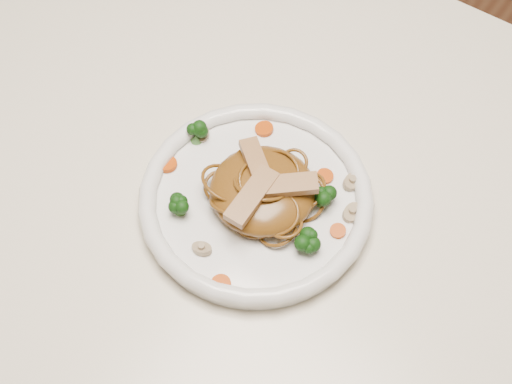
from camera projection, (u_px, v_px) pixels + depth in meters
The scene contains 20 objects.
ground at pixel (256, 378), 1.44m from camera, with size 4.00×4.00×0.00m, color brown.
table at pixel (256, 222), 0.89m from camera, with size 1.20×0.80×0.75m.
plate at pixel (256, 203), 0.78m from camera, with size 0.26×0.26×0.02m, color white.
noodle_mound at pixel (263, 190), 0.75m from camera, with size 0.12×0.12×0.04m, color brown.
chicken_a at pixel (285, 185), 0.73m from camera, with size 0.07×0.02×0.01m, color tan.
chicken_b at pixel (257, 164), 0.75m from camera, with size 0.06×0.02×0.01m, color tan.
chicken_c at pixel (252, 196), 0.72m from camera, with size 0.07×0.02×0.01m, color tan.
broccoli_0 at pixel (323, 194), 0.75m from camera, with size 0.03×0.03×0.03m, color #123D0C, non-canonical shape.
broccoli_1 at pixel (195, 132), 0.80m from camera, with size 0.03×0.03×0.03m, color #123D0C, non-canonical shape.
broccoli_2 at pixel (179, 204), 0.75m from camera, with size 0.03×0.03×0.03m, color #123D0C, non-canonical shape.
broccoli_3 at pixel (308, 241), 0.73m from camera, with size 0.02×0.02×0.03m, color #123D0C, non-canonical shape.
carrot_0 at pixel (325, 176), 0.78m from camera, with size 0.02×0.02×0.01m, color #B23806.
carrot_1 at pixel (167, 164), 0.79m from camera, with size 0.02×0.02×0.01m, color #B23806.
carrot_2 at pixel (338, 231), 0.74m from camera, with size 0.02×0.02×0.01m, color #B23806.
carrot_3 at pixel (264, 129), 0.82m from camera, with size 0.02×0.02×0.01m, color #B23806.
carrot_4 at pixel (221, 284), 0.71m from camera, with size 0.02×0.02×0.01m, color #B23806.
mushroom_0 at pixel (202, 249), 0.73m from camera, with size 0.02×0.02×0.01m, color tan.
mushroom_1 at pixel (352, 213), 0.76m from camera, with size 0.03×0.03×0.01m, color tan.
mushroom_2 at pixel (201, 132), 0.81m from camera, with size 0.03×0.03×0.01m, color tan.
mushroom_3 at pixel (352, 182), 0.78m from camera, with size 0.03×0.03×0.01m, color tan.
Camera 1 is at (0.25, -0.36, 1.42)m, focal length 48.91 mm.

